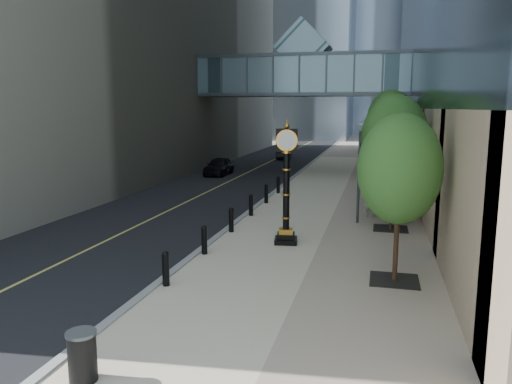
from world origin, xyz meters
TOP-DOWN VIEW (x-y plane):
  - ground at (0.00, 0.00)m, footprint 320.00×320.00m
  - road at (-7.00, 40.00)m, footprint 8.00×180.00m
  - sidewalk at (1.00, 40.00)m, footprint 8.00×180.00m
  - curb at (-3.00, 40.00)m, footprint 0.25×180.00m
  - skywalk at (-3.00, 28.00)m, footprint 17.00×4.20m
  - entrance_canopy at (3.48, 14.00)m, footprint 3.00×8.00m
  - bollard_row at (-2.70, 9.00)m, footprint 0.20×16.20m
  - street_trees at (3.60, 16.50)m, footprint 2.99×28.36m
  - street_clock at (-0.24, 6.28)m, footprint 0.95×0.95m
  - trash_bin at (-2.11, -4.00)m, footprint 0.62×0.62m
  - pedestrian at (2.70, 11.63)m, footprint 0.67×0.50m
  - car_near at (-8.75, 24.23)m, footprint 1.60×3.90m
  - car_far at (-6.22, 37.31)m, footprint 1.92×4.16m

SIDE VIEW (x-z plane):
  - ground at x=0.00m, z-range 0.00..0.00m
  - road at x=-7.00m, z-range 0.00..0.02m
  - sidewalk at x=1.00m, z-range 0.00..0.06m
  - curb at x=-3.00m, z-range 0.00..0.07m
  - bollard_row at x=-2.70m, z-range 0.06..0.96m
  - trash_bin at x=-2.11m, z-range 0.06..0.96m
  - car_far at x=-6.22m, z-range 0.02..1.34m
  - car_near at x=-8.75m, z-range 0.02..1.35m
  - pedestrian at x=2.70m, z-range 0.06..1.74m
  - street_clock at x=-0.24m, z-range -0.23..4.19m
  - street_trees at x=3.60m, z-range 0.74..6.89m
  - entrance_canopy at x=3.48m, z-range 2.00..6.38m
  - skywalk at x=-3.00m, z-range 4.81..10.61m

